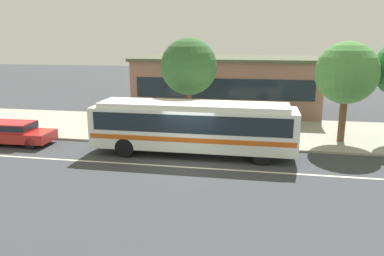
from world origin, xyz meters
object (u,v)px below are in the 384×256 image
street_tree_near_stop (189,67)px  sedan_behind_bus (14,132)px  street_tree_mid_block (347,73)px  transit_bus (193,125)px  bus_stop_sign (254,119)px  pedestrian_waiting_near_sign (184,123)px

street_tree_near_stop → sedan_behind_bus: bearing=-160.3°
street_tree_near_stop → street_tree_mid_block: 8.94m
transit_bus → bus_stop_sign: size_ratio=4.51×
pedestrian_waiting_near_sign → street_tree_near_stop: 3.34m
transit_bus → street_tree_near_stop: (-0.90, 3.50, 2.68)m
transit_bus → street_tree_mid_block: (8.03, 3.73, 2.44)m
street_tree_mid_block → bus_stop_sign: bearing=-158.5°
pedestrian_waiting_near_sign → street_tree_near_stop: street_tree_near_stop is taller
transit_bus → street_tree_near_stop: street_tree_near_stop is taller
street_tree_mid_block → street_tree_near_stop: bearing=-178.6°
sedan_behind_bus → street_tree_near_stop: bearing=19.7°
street_tree_near_stop → bus_stop_sign: bearing=-23.8°
pedestrian_waiting_near_sign → street_tree_near_stop: bearing=83.4°
transit_bus → street_tree_near_stop: bearing=104.4°
street_tree_near_stop → transit_bus: bearing=-75.6°
pedestrian_waiting_near_sign → bus_stop_sign: bus_stop_sign is taller
transit_bus → street_tree_mid_block: size_ratio=1.85×
sedan_behind_bus → transit_bus: bearing=-0.4°
bus_stop_sign → street_tree_near_stop: size_ratio=0.40×
bus_stop_sign → sedan_behind_bus: bearing=-172.9°
bus_stop_sign → street_tree_mid_block: 5.88m
sedan_behind_bus → street_tree_mid_block: size_ratio=0.75×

